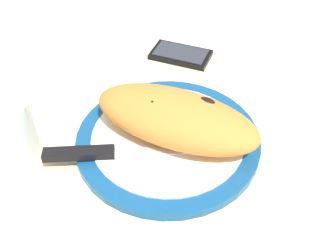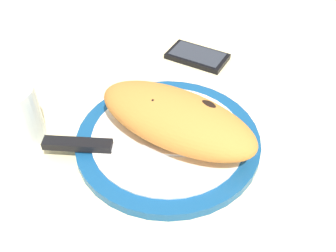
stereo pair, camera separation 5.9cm
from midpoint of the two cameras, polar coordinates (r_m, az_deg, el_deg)
ground_plane at (r=62.78cm, az=2.69°, el=-3.60°), size 150.00×150.00×3.00cm
plate at (r=61.09cm, az=2.77°, el=-2.12°), size 28.20×28.20×1.75cm
calzone at (r=58.24cm, az=4.08°, el=0.92°), size 26.84×15.00×6.74cm
fork at (r=64.73cm, az=0.83°, el=2.47°), size 17.39×4.19×0.40cm
knife at (r=58.67cm, az=-7.49°, el=-2.96°), size 21.94×8.66×1.20cm
smartphone at (r=79.75cm, az=6.38°, el=9.85°), size 12.19×7.68×1.16cm
water_glass at (r=63.55cm, az=-18.68°, el=1.17°), size 7.85×7.85×9.13cm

